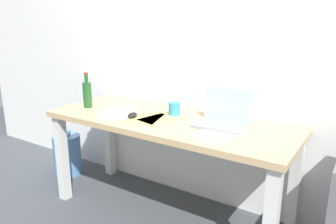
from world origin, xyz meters
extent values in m
plane|color=#42474C|center=(0.00, 0.00, 0.00)|extent=(8.00, 8.00, 0.00)
cube|color=white|center=(0.00, 0.38, 1.30)|extent=(5.20, 0.08, 2.60)
cube|color=tan|center=(0.00, 0.00, 0.71)|extent=(1.73, 0.65, 0.04)
cube|color=silver|center=(-0.81, -0.26, 0.34)|extent=(0.07, 0.07, 0.69)
cube|color=silver|center=(-0.81, 0.26, 0.34)|extent=(0.07, 0.07, 0.69)
cube|color=silver|center=(0.81, 0.26, 0.34)|extent=(0.07, 0.07, 0.69)
cube|color=gray|center=(0.37, 0.04, 0.73)|extent=(0.33, 0.24, 0.02)
cube|color=silver|center=(0.37, 0.16, 0.85)|extent=(0.33, 0.02, 0.21)
cylinder|color=#1E5123|center=(-0.69, -0.07, 0.82)|extent=(0.07, 0.07, 0.19)
cylinder|color=#1E5123|center=(-0.69, -0.07, 0.95)|extent=(0.03, 0.03, 0.07)
cylinder|color=#B21E19|center=(-0.69, -0.07, 0.99)|extent=(0.03, 0.03, 0.01)
ellipsoid|color=black|center=(-0.22, -0.10, 0.74)|extent=(0.09, 0.11, 0.03)
cylinder|color=#338CC6|center=(-0.01, 0.10, 0.77)|extent=(0.08, 0.08, 0.09)
cube|color=white|center=(0.41, -0.10, 0.73)|extent=(0.31, 0.35, 0.00)
cube|color=white|center=(-0.39, -0.08, 0.73)|extent=(0.31, 0.36, 0.00)
cube|color=#F4E06B|center=(-0.14, -0.08, 0.73)|extent=(0.28, 0.34, 0.00)
cube|color=#F4E06B|center=(-0.04, -0.02, 0.73)|extent=(0.27, 0.34, 0.00)
cylinder|color=#598CC6|center=(-1.13, 0.05, 0.19)|extent=(0.25, 0.25, 0.37)
cylinder|color=#598CC6|center=(-1.13, 0.05, 0.40)|extent=(0.09, 0.09, 0.05)
camera|label=1|loc=(1.17, -1.80, 1.38)|focal=35.37mm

